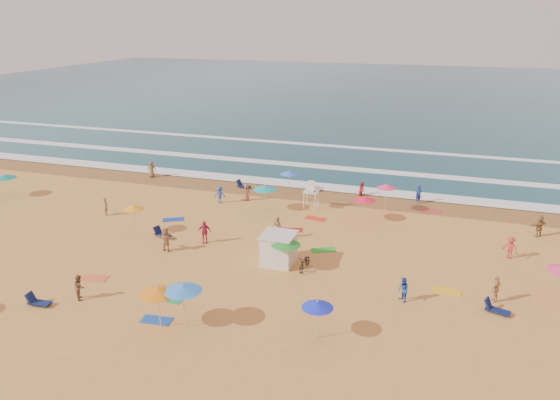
% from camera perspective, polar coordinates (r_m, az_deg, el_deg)
% --- Properties ---
extents(ground, '(220.00, 220.00, 0.00)m').
position_cam_1_polar(ground, '(39.01, -0.06, -5.08)').
color(ground, gold).
rests_on(ground, ground).
extents(ocean, '(220.00, 140.00, 0.18)m').
position_cam_1_polar(ocean, '(119.43, 12.96, 10.77)').
color(ocean, '#0C4756').
rests_on(ocean, ground).
extents(wet_sand, '(220.00, 220.00, 0.00)m').
position_cam_1_polar(wet_sand, '(50.23, 4.43, 0.44)').
color(wet_sand, olive).
rests_on(wet_sand, ground).
extents(surf_foam, '(200.00, 18.70, 0.05)m').
position_cam_1_polar(surf_foam, '(58.44, 6.54, 3.12)').
color(surf_foam, white).
rests_on(surf_foam, ground).
extents(cabana, '(2.00, 2.00, 2.00)m').
position_cam_1_polar(cabana, '(36.36, -0.14, -5.21)').
color(cabana, silver).
rests_on(cabana, ground).
extents(cabana_roof, '(2.20, 2.20, 0.12)m').
position_cam_1_polar(cabana_roof, '(35.94, -0.15, -3.67)').
color(cabana_roof, silver).
rests_on(cabana_roof, cabana).
extents(bicycle, '(0.75, 1.92, 0.99)m').
position_cam_1_polar(bicycle, '(35.81, 2.61, -6.51)').
color(bicycle, black).
rests_on(bicycle, ground).
extents(lifeguard_stand, '(1.20, 1.20, 2.10)m').
position_cam_1_polar(lifeguard_stand, '(46.57, 3.27, 0.32)').
color(lifeguard_stand, white).
rests_on(lifeguard_stand, ground).
extents(beach_umbrellas, '(63.06, 29.10, 0.75)m').
position_cam_1_polar(beach_umbrellas, '(37.10, 1.52, -2.90)').
color(beach_umbrellas, '#3870FF').
rests_on(beach_umbrellas, ground).
extents(loungers, '(57.98, 25.17, 0.34)m').
position_cam_1_polar(loungers, '(35.79, 5.58, -7.18)').
color(loungers, '#101C51').
rests_on(loungers, ground).
extents(towels, '(35.75, 23.63, 0.03)m').
position_cam_1_polar(towels, '(38.86, -3.96, -5.20)').
color(towels, red).
rests_on(towels, ground).
extents(beachgoers, '(50.32, 26.02, 1.99)m').
position_cam_1_polar(beachgoers, '(41.54, 3.11, -2.41)').
color(beachgoers, brown).
rests_on(beachgoers, ground).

